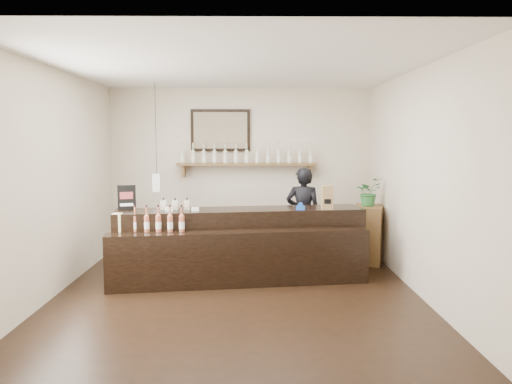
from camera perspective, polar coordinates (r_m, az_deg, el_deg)
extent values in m
plane|color=black|center=(6.48, -2.13, -11.25)|extent=(5.00, 5.00, 0.00)
plane|color=beige|center=(8.70, -1.73, 2.57)|extent=(4.50, 0.00, 4.50)
plane|color=beige|center=(3.72, -3.23, -2.05)|extent=(4.50, 0.00, 4.50)
plane|color=beige|center=(6.66, -21.92, 1.08)|extent=(0.00, 5.00, 5.00)
plane|color=beige|center=(6.54, 17.92, 1.15)|extent=(0.00, 5.00, 5.00)
plane|color=white|center=(6.25, -2.23, 14.09)|extent=(5.00, 5.00, 0.00)
cube|color=brown|center=(8.56, -1.08, 3.18)|extent=(2.40, 0.25, 0.04)
cube|color=brown|center=(8.68, -8.23, 2.37)|extent=(0.04, 0.20, 0.20)
cube|color=brown|center=(8.66, 6.10, 2.39)|extent=(0.04, 0.20, 0.20)
cube|color=black|center=(8.67, -4.08, 7.04)|extent=(1.02, 0.04, 0.72)
cube|color=#443B2B|center=(8.65, -4.09, 7.04)|extent=(0.92, 0.01, 0.62)
cube|color=white|center=(7.95, -11.27, 1.05)|extent=(0.12, 0.12, 0.28)
cylinder|color=black|center=(7.92, -11.39, 7.14)|extent=(0.01, 0.01, 1.41)
cylinder|color=beige|center=(8.64, -8.41, 3.95)|extent=(0.07, 0.07, 0.20)
cone|color=beige|center=(8.64, -8.43, 4.80)|extent=(0.07, 0.07, 0.05)
cylinder|color=beige|center=(8.63, -8.43, 5.19)|extent=(0.02, 0.02, 0.07)
cylinder|color=#C7833A|center=(8.63, -8.44, 5.51)|extent=(0.03, 0.03, 0.02)
cylinder|color=white|center=(8.64, -8.41, 3.82)|extent=(0.07, 0.07, 0.09)
cylinder|color=beige|center=(8.62, -7.20, 3.97)|extent=(0.07, 0.07, 0.20)
cone|color=beige|center=(8.61, -7.21, 4.81)|extent=(0.07, 0.07, 0.05)
cylinder|color=beige|center=(8.61, -7.22, 5.21)|extent=(0.02, 0.02, 0.07)
cylinder|color=#C7833A|center=(8.61, -7.22, 5.52)|extent=(0.03, 0.03, 0.02)
cylinder|color=white|center=(8.62, -7.20, 3.83)|extent=(0.07, 0.07, 0.09)
cylinder|color=beige|center=(8.60, -5.98, 3.98)|extent=(0.07, 0.07, 0.20)
cone|color=beige|center=(8.59, -5.99, 4.82)|extent=(0.07, 0.07, 0.05)
cylinder|color=beige|center=(8.59, -6.00, 5.22)|extent=(0.02, 0.02, 0.07)
cylinder|color=#C7833A|center=(8.59, -6.00, 5.54)|extent=(0.03, 0.03, 0.02)
cylinder|color=white|center=(8.60, -5.98, 3.84)|extent=(0.07, 0.07, 0.09)
cylinder|color=beige|center=(8.58, -4.76, 3.99)|extent=(0.07, 0.07, 0.20)
cone|color=beige|center=(8.58, -4.77, 4.83)|extent=(0.07, 0.07, 0.05)
cylinder|color=beige|center=(8.58, -4.77, 5.23)|extent=(0.02, 0.02, 0.07)
cylinder|color=#C7833A|center=(8.58, -4.78, 5.55)|extent=(0.03, 0.03, 0.02)
cylinder|color=white|center=(8.58, -4.76, 3.85)|extent=(0.07, 0.07, 0.09)
cylinder|color=beige|center=(8.57, -3.54, 3.99)|extent=(0.07, 0.07, 0.20)
cone|color=beige|center=(8.57, -3.54, 4.84)|extent=(0.07, 0.07, 0.05)
cylinder|color=beige|center=(8.57, -3.55, 5.24)|extent=(0.02, 0.02, 0.07)
cylinder|color=#C7833A|center=(8.57, -3.55, 5.56)|extent=(0.03, 0.03, 0.02)
cylinder|color=white|center=(8.57, -3.54, 3.86)|extent=(0.07, 0.07, 0.09)
cylinder|color=beige|center=(8.56, -2.31, 4.00)|extent=(0.07, 0.07, 0.20)
cone|color=beige|center=(8.56, -2.31, 4.85)|extent=(0.07, 0.07, 0.05)
cylinder|color=beige|center=(8.56, -2.31, 5.25)|extent=(0.02, 0.02, 0.07)
cylinder|color=#C7833A|center=(8.56, -2.32, 5.56)|extent=(0.03, 0.03, 0.02)
cylinder|color=white|center=(8.56, -2.31, 3.86)|extent=(0.07, 0.07, 0.09)
cylinder|color=beige|center=(8.56, -1.08, 4.00)|extent=(0.07, 0.07, 0.20)
cone|color=beige|center=(8.56, -1.08, 4.85)|extent=(0.07, 0.07, 0.05)
cylinder|color=beige|center=(8.55, -1.08, 5.25)|extent=(0.02, 0.02, 0.07)
cylinder|color=#C7833A|center=(8.55, -1.08, 5.57)|extent=(0.03, 0.03, 0.02)
cylinder|color=white|center=(8.56, -1.08, 3.86)|extent=(0.07, 0.07, 0.09)
cylinder|color=beige|center=(8.56, 0.15, 4.00)|extent=(0.07, 0.07, 0.20)
cone|color=beige|center=(8.56, 0.15, 4.85)|extent=(0.07, 0.07, 0.05)
cylinder|color=beige|center=(8.56, 0.15, 5.25)|extent=(0.02, 0.02, 0.07)
cylinder|color=#C7833A|center=(8.55, 0.15, 5.57)|extent=(0.03, 0.03, 0.02)
cylinder|color=white|center=(8.56, 0.15, 3.86)|extent=(0.07, 0.07, 0.09)
cylinder|color=beige|center=(8.56, 1.38, 4.00)|extent=(0.07, 0.07, 0.20)
cone|color=beige|center=(8.56, 1.38, 4.85)|extent=(0.07, 0.07, 0.05)
cylinder|color=beige|center=(8.56, 1.38, 5.25)|extent=(0.02, 0.02, 0.07)
cylinder|color=#C7833A|center=(8.56, 1.38, 5.57)|extent=(0.03, 0.03, 0.02)
cylinder|color=white|center=(8.56, 1.38, 3.86)|extent=(0.07, 0.07, 0.09)
cylinder|color=beige|center=(8.57, 2.61, 4.00)|extent=(0.07, 0.07, 0.20)
cone|color=beige|center=(8.57, 2.61, 4.85)|extent=(0.07, 0.07, 0.05)
cylinder|color=beige|center=(8.57, 2.61, 5.25)|extent=(0.02, 0.02, 0.07)
cylinder|color=#C7833A|center=(8.57, 2.62, 5.56)|extent=(0.03, 0.03, 0.02)
cylinder|color=white|center=(8.57, 2.61, 3.86)|extent=(0.07, 0.07, 0.09)
cylinder|color=beige|center=(8.58, 3.83, 3.99)|extent=(0.07, 0.07, 0.20)
cone|color=beige|center=(8.58, 3.84, 4.84)|extent=(0.07, 0.07, 0.05)
cylinder|color=beige|center=(8.58, 3.84, 5.24)|extent=(0.02, 0.02, 0.07)
cylinder|color=#C7833A|center=(8.58, 3.84, 5.55)|extent=(0.03, 0.03, 0.02)
cylinder|color=white|center=(8.59, 3.83, 3.86)|extent=(0.07, 0.07, 0.09)
cylinder|color=beige|center=(8.60, 5.05, 3.99)|extent=(0.07, 0.07, 0.20)
cone|color=beige|center=(8.60, 5.06, 4.83)|extent=(0.07, 0.07, 0.05)
cylinder|color=beige|center=(8.60, 5.06, 5.23)|extent=(0.02, 0.02, 0.07)
cylinder|color=#C7833A|center=(8.60, 5.07, 5.55)|extent=(0.03, 0.03, 0.02)
cylinder|color=white|center=(8.60, 5.05, 3.85)|extent=(0.07, 0.07, 0.09)
cylinder|color=beige|center=(8.62, 6.27, 3.98)|extent=(0.07, 0.07, 0.20)
cone|color=beige|center=(8.62, 6.28, 4.82)|extent=(0.07, 0.07, 0.05)
cylinder|color=beige|center=(8.62, 6.28, 5.22)|extent=(0.02, 0.02, 0.07)
cylinder|color=#C7833A|center=(8.62, 6.29, 5.53)|extent=(0.03, 0.03, 0.02)
cylinder|color=white|center=(8.62, 6.27, 3.84)|extent=(0.07, 0.07, 0.09)
cube|color=black|center=(7.03, -1.77, -5.82)|extent=(3.49, 1.05, 0.96)
cube|color=black|center=(6.62, -1.85, -7.61)|extent=(3.45, 0.75, 0.73)
cube|color=white|center=(6.82, -9.92, -1.96)|extent=(0.10, 0.04, 0.05)
cube|color=white|center=(6.77, -6.97, -1.97)|extent=(0.10, 0.04, 0.05)
cube|color=#D2BF80|center=(6.76, -15.56, -3.88)|extent=(0.12, 0.12, 0.12)
cube|color=#D2BF80|center=(6.74, -15.59, -2.87)|extent=(0.12, 0.12, 0.12)
cube|color=beige|center=(7.00, -10.52, -1.45)|extent=(0.08, 0.08, 0.13)
cube|color=beige|center=(6.95, -10.58, -1.50)|extent=(0.07, 0.00, 0.06)
cylinder|color=black|center=(6.99, -10.53, -0.79)|extent=(0.02, 0.02, 0.03)
cube|color=beige|center=(6.97, -9.21, -1.45)|extent=(0.08, 0.08, 0.13)
cube|color=beige|center=(6.93, -9.27, -1.50)|extent=(0.07, 0.00, 0.06)
cylinder|color=black|center=(6.96, -9.22, -0.80)|extent=(0.02, 0.02, 0.03)
cube|color=beige|center=(6.95, -7.89, -1.46)|extent=(0.08, 0.08, 0.13)
cube|color=beige|center=(6.90, -7.94, -1.51)|extent=(0.07, 0.00, 0.06)
cylinder|color=black|center=(6.94, -7.90, -0.80)|extent=(0.02, 0.02, 0.03)
cylinder|color=#A55238|center=(6.69, -13.64, -3.55)|extent=(0.07, 0.07, 0.20)
cone|color=#A55238|center=(6.67, -13.67, -2.48)|extent=(0.07, 0.07, 0.05)
cylinder|color=#A55238|center=(6.67, -13.68, -1.97)|extent=(0.02, 0.02, 0.07)
cylinder|color=black|center=(6.66, -13.69, -1.57)|extent=(0.03, 0.03, 0.02)
cylinder|color=white|center=(6.70, -13.64, -3.72)|extent=(0.07, 0.07, 0.09)
cylinder|color=#A55238|center=(6.66, -12.37, -3.57)|extent=(0.07, 0.07, 0.20)
cone|color=#A55238|center=(6.64, -12.40, -2.49)|extent=(0.07, 0.07, 0.05)
cylinder|color=#A55238|center=(6.63, -12.41, -1.98)|extent=(0.02, 0.02, 0.07)
cylinder|color=black|center=(6.63, -12.42, -1.57)|extent=(0.03, 0.03, 0.02)
cylinder|color=white|center=(6.66, -12.37, -3.74)|extent=(0.07, 0.07, 0.09)
cylinder|color=#A55238|center=(6.63, -11.09, -3.58)|extent=(0.07, 0.07, 0.20)
cone|color=#A55238|center=(6.61, -11.11, -2.50)|extent=(0.07, 0.07, 0.05)
cylinder|color=#A55238|center=(6.60, -11.12, -1.98)|extent=(0.02, 0.02, 0.07)
cylinder|color=black|center=(6.60, -11.13, -1.58)|extent=(0.03, 0.03, 0.02)
cylinder|color=white|center=(6.63, -11.08, -3.76)|extent=(0.07, 0.07, 0.09)
cylinder|color=#A55238|center=(6.61, -9.79, -3.60)|extent=(0.07, 0.07, 0.20)
cone|color=#A55238|center=(6.59, -9.81, -2.51)|extent=(0.07, 0.07, 0.05)
cylinder|color=#A55238|center=(6.58, -9.82, -1.99)|extent=(0.02, 0.02, 0.07)
cylinder|color=black|center=(6.57, -9.83, -1.58)|extent=(0.03, 0.03, 0.02)
cylinder|color=white|center=(6.61, -9.79, -3.77)|extent=(0.07, 0.07, 0.09)
cylinder|color=#A55238|center=(6.58, -8.49, -3.61)|extent=(0.07, 0.07, 0.20)
cone|color=#A55238|center=(6.56, -8.50, -2.51)|extent=(0.07, 0.07, 0.05)
cylinder|color=#A55238|center=(6.55, -8.51, -1.99)|extent=(0.02, 0.02, 0.07)
cylinder|color=black|center=(6.55, -8.52, -1.59)|extent=(0.03, 0.03, 0.02)
cylinder|color=white|center=(6.59, -8.48, -3.78)|extent=(0.07, 0.07, 0.09)
cube|color=black|center=(7.06, -14.56, -0.62)|extent=(0.24, 0.08, 0.34)
cube|color=maroon|center=(7.05, -14.59, -0.39)|extent=(0.17, 0.05, 0.10)
cube|color=white|center=(7.06, -14.56, -1.41)|extent=(0.17, 0.05, 0.04)
cube|color=olive|center=(6.93, 8.13, -0.63)|extent=(0.16, 0.12, 0.34)
cube|color=black|center=(6.88, 8.20, -1.08)|extent=(0.10, 0.01, 0.07)
cube|color=#194BB0|center=(6.89, 5.10, -1.81)|extent=(0.13, 0.07, 0.06)
cylinder|color=#194BB0|center=(6.88, 5.11, -1.46)|extent=(0.07, 0.04, 0.06)
cube|color=brown|center=(8.03, 12.63, -4.73)|extent=(0.63, 0.73, 0.89)
imported|color=#2C7033|center=(7.93, 12.74, 0.01)|extent=(0.51, 0.50, 0.44)
imported|color=black|center=(7.85, 5.43, -1.90)|extent=(0.68, 0.52, 1.69)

